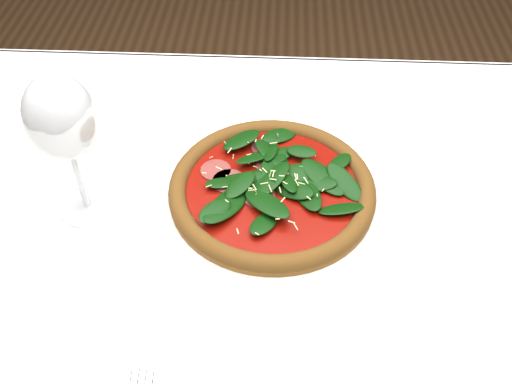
{
  "coord_description": "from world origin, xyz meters",
  "views": [
    {
      "loc": [
        -0.0,
        -0.48,
        1.31
      ],
      "look_at": [
        -0.03,
        0.05,
        0.77
      ],
      "focal_mm": 40.0,
      "sensor_mm": 36.0,
      "label": 1
    }
  ],
  "objects": [
    {
      "name": "dining_table",
      "position": [
        0.0,
        0.0,
        0.65
      ],
      "size": [
        1.21,
        0.81,
        0.75
      ],
      "color": "white",
      "rests_on": "ground"
    },
    {
      "name": "plate",
      "position": [
        -0.01,
        0.05,
        0.76
      ],
      "size": [
        0.32,
        0.32,
        0.01
      ],
      "color": "white",
      "rests_on": "dining_table"
    },
    {
      "name": "pizza",
      "position": [
        -0.01,
        0.05,
        0.78
      ],
      "size": [
        0.28,
        0.28,
        0.04
      ],
      "rotation": [
        0.0,
        0.0,
        -0.04
      ],
      "color": "olive",
      "rests_on": "plate"
    },
    {
      "name": "wine_glass",
      "position": [
        -0.25,
        0.02,
        0.9
      ],
      "size": [
        0.08,
        0.08,
        0.21
      ],
      "color": "silver",
      "rests_on": "dining_table"
    }
  ]
}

